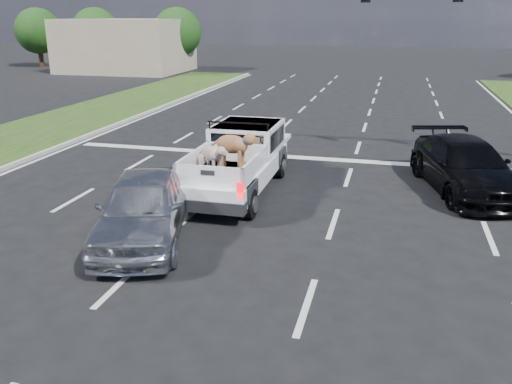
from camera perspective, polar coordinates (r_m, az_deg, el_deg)
ground at (r=9.90m, az=-4.91°, el=-10.65°), size 160.00×160.00×0.00m
road_markings at (r=15.76m, az=2.89°, el=0.59°), size 17.75×60.00×0.01m
curb_left at (r=19.15m, az=-25.09°, el=2.25°), size 0.15×60.00×0.14m
building_left at (r=49.84m, az=-13.54°, el=14.76°), size 10.00×8.00×4.40m
tree_far_a at (r=56.74m, az=-21.98°, el=15.45°), size 4.20×4.20×5.40m
tree_far_b at (r=53.48m, az=-16.56°, el=15.90°), size 4.20×4.20×5.40m
tree_far_c at (r=49.92m, az=-8.29°, el=16.32°), size 4.20×4.20×5.40m
pickup_truck at (r=15.18m, az=-1.87°, el=3.49°), size 1.99×5.23×1.96m
silver_sedan at (r=12.07m, az=-11.81°, el=-1.61°), size 2.92×4.75×1.51m
black_coupe at (r=16.27m, az=21.14°, el=2.56°), size 3.25×5.35×1.45m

